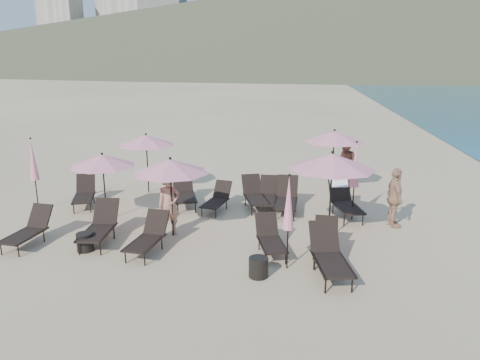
# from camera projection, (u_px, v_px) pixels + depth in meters

# --- Properties ---
(ground) EXTENTS (800.00, 800.00, 0.00)m
(ground) POSITION_uv_depth(u_px,v_px,m) (238.00, 260.00, 11.49)
(ground) COLOR #D6BA8C
(ground) RESTS_ON ground
(volcanic_headland) EXTENTS (690.00, 690.00, 55.00)m
(volcanic_headland) POSITION_uv_depth(u_px,v_px,m) (413.00, 19.00, 287.01)
(volcanic_headland) COLOR brown
(volcanic_headland) RESTS_ON ground
(hotel_skyline) EXTENTS (109.00, 82.00, 55.00)m
(hotel_skyline) POSITION_uv_depth(u_px,v_px,m) (137.00, 22.00, 276.14)
(hotel_skyline) COLOR beige
(hotel_skyline) RESTS_ON ground
(lounger_0) EXTENTS (0.81, 1.68, 0.93)m
(lounger_0) POSITION_uv_depth(u_px,v_px,m) (28.00, 229.00, 12.32)
(lounger_0) COLOR black
(lounger_0) RESTS_ON ground
(lounger_1) EXTENTS (0.79, 1.81, 1.02)m
(lounger_1) POSITION_uv_depth(u_px,v_px,m) (100.00, 226.00, 12.47)
(lounger_1) COLOR black
(lounger_1) RESTS_ON ground
(lounger_2) EXTENTS (0.83, 1.68, 0.93)m
(lounger_2) POSITION_uv_depth(u_px,v_px,m) (148.00, 236.00, 11.85)
(lounger_2) COLOR black
(lounger_2) RESTS_ON ground
(lounger_3) EXTENTS (0.95, 1.63, 0.88)m
(lounger_3) POSITION_uv_depth(u_px,v_px,m) (270.00, 238.00, 11.80)
(lounger_3) COLOR black
(lounger_3) RESTS_ON ground
(lounger_4) EXTENTS (1.00, 1.91, 1.05)m
(lounger_4) POSITION_uv_depth(u_px,v_px,m) (330.00, 255.00, 10.59)
(lounger_4) COLOR black
(lounger_4) RESTS_ON ground
(lounger_5) EXTENTS (0.69, 1.59, 0.90)m
(lounger_5) POSITION_uv_depth(u_px,v_px,m) (326.00, 242.00, 11.49)
(lounger_5) COLOR black
(lounger_5) RESTS_ON ground
(lounger_6) EXTENTS (1.10, 1.75, 0.94)m
(lounger_6) POSITION_uv_depth(u_px,v_px,m) (84.00, 193.00, 15.52)
(lounger_6) COLOR black
(lounger_6) RESTS_ON ground
(lounger_7) EXTENTS (1.19, 1.90, 1.02)m
(lounger_7) POSITION_uv_depth(u_px,v_px,m) (184.00, 192.00, 15.56)
(lounger_7) COLOR black
(lounger_7) RESTS_ON ground
(lounger_8) EXTENTS (0.88, 1.58, 0.86)m
(lounger_8) POSITION_uv_depth(u_px,v_px,m) (217.00, 199.00, 15.06)
(lounger_8) COLOR black
(lounger_8) RESTS_ON ground
(lounger_9) EXTENTS (1.11, 1.80, 0.97)m
(lounger_9) POSITION_uv_depth(u_px,v_px,m) (255.00, 194.00, 15.36)
(lounger_9) COLOR black
(lounger_9) RESTS_ON ground
(lounger_10) EXTENTS (0.63, 1.64, 0.94)m
(lounger_10) POSITION_uv_depth(u_px,v_px,m) (268.00, 195.00, 15.35)
(lounger_10) COLOR black
(lounger_10) RESTS_ON ground
(lounger_11) EXTENTS (1.06, 1.96, 1.16)m
(lounger_11) POSITION_uv_depth(u_px,v_px,m) (344.00, 198.00, 14.57)
(lounger_11) COLOR black
(lounger_11) RESTS_ON ground
(lounger_12) EXTENTS (0.76, 1.84, 1.04)m
(lounger_12) POSITION_uv_depth(u_px,v_px,m) (286.00, 197.00, 14.89)
(lounger_12) COLOR black
(lounger_12) RESTS_ON ground
(umbrella_open_0) EXTENTS (1.96, 1.96, 2.11)m
(umbrella_open_0) POSITION_uv_depth(u_px,v_px,m) (102.00, 161.00, 13.81)
(umbrella_open_0) COLOR black
(umbrella_open_0) RESTS_ON ground
(umbrella_open_1) EXTENTS (2.08, 2.08, 2.24)m
(umbrella_open_1) POSITION_uv_depth(u_px,v_px,m) (170.00, 166.00, 12.58)
(umbrella_open_1) COLOR black
(umbrella_open_1) RESTS_ON ground
(umbrella_open_2) EXTENTS (2.30, 2.30, 2.47)m
(umbrella_open_2) POSITION_uv_depth(u_px,v_px,m) (332.00, 161.00, 12.24)
(umbrella_open_2) COLOR black
(umbrella_open_2) RESTS_ON ground
(umbrella_open_3) EXTENTS (2.04, 2.04, 2.20)m
(umbrella_open_3) POSITION_uv_depth(u_px,v_px,m) (146.00, 140.00, 16.68)
(umbrella_open_3) COLOR black
(umbrella_open_3) RESTS_ON ground
(umbrella_open_4) EXTENTS (2.17, 2.17, 2.34)m
(umbrella_open_4) POSITION_uv_depth(u_px,v_px,m) (334.00, 136.00, 16.72)
(umbrella_open_4) COLOR black
(umbrella_open_4) RESTS_ON ground
(umbrella_closed_0) EXTENTS (0.27, 0.27, 2.31)m
(umbrella_closed_0) POSITION_uv_depth(u_px,v_px,m) (289.00, 204.00, 10.64)
(umbrella_closed_0) COLOR black
(umbrella_closed_0) RESTS_ON ground
(umbrella_closed_1) EXTENTS (0.29, 0.29, 2.44)m
(umbrella_closed_1) POSITION_uv_depth(u_px,v_px,m) (355.00, 165.00, 13.91)
(umbrella_closed_1) COLOR black
(umbrella_closed_1) RESTS_ON ground
(umbrella_closed_2) EXTENTS (0.28, 0.28, 2.40)m
(umbrella_closed_2) POSITION_uv_depth(u_px,v_px,m) (33.00, 160.00, 14.76)
(umbrella_closed_2) COLOR black
(umbrella_closed_2) RESTS_ON ground
(side_table_0) EXTENTS (0.43, 0.43, 0.47)m
(side_table_0) POSITION_uv_depth(u_px,v_px,m) (85.00, 242.00, 11.98)
(side_table_0) COLOR black
(side_table_0) RESTS_ON ground
(side_table_1) EXTENTS (0.45, 0.45, 0.46)m
(side_table_1) POSITION_uv_depth(u_px,v_px,m) (258.00, 267.00, 10.57)
(side_table_1) COLOR black
(side_table_1) RESTS_ON ground
(beachgoer_a) EXTENTS (0.75, 0.67, 1.72)m
(beachgoer_a) POSITION_uv_depth(u_px,v_px,m) (169.00, 205.00, 12.92)
(beachgoer_a) COLOR tan
(beachgoer_a) RESTS_ON ground
(beachgoer_b) EXTENTS (0.92, 1.06, 1.87)m
(beachgoer_b) POSITION_uv_depth(u_px,v_px,m) (345.00, 164.00, 17.51)
(beachgoer_b) COLOR #AC6F59
(beachgoer_b) RESTS_ON ground
(beachgoer_c) EXTENTS (0.57, 1.08, 1.76)m
(beachgoer_c) POSITION_uv_depth(u_px,v_px,m) (395.00, 198.00, 13.52)
(beachgoer_c) COLOR tan
(beachgoer_c) RESTS_ON ground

